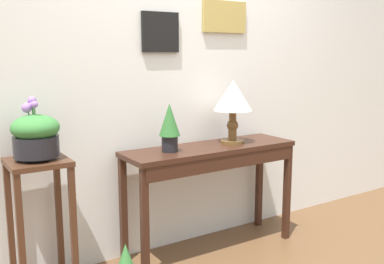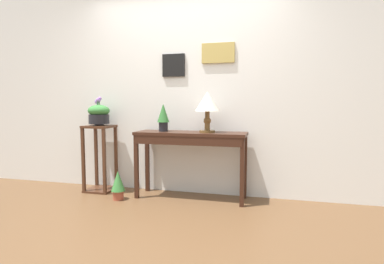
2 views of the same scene
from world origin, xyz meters
name	(u,v)px [view 1 (image 1 of 2)]	position (x,y,z in m)	size (l,w,h in m)	color
back_wall_with_art	(175,62)	(0.00, 1.42, 1.40)	(9.00, 0.13, 2.80)	silver
console_table	(212,162)	(0.13, 1.11, 0.68)	(1.31, 0.39, 0.80)	#381E14
table_lamp	(233,99)	(0.33, 1.13, 1.13)	(0.29, 0.29, 0.47)	brown
potted_plant_on_console	(170,125)	(-0.21, 1.13, 0.98)	(0.14, 0.14, 0.33)	black
pedestal_stand_left	(42,229)	(-1.09, 1.15, 0.43)	(0.34, 0.34, 0.85)	#472819
planter_bowl_wide	(36,135)	(-1.09, 1.15, 1.00)	(0.27, 0.27, 0.37)	black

